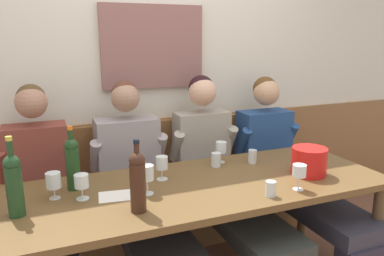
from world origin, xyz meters
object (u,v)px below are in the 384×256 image
wine_bottle_amber_mid (14,183)px  wine_glass_near_bucket (147,173)px  water_tumbler_center (216,160)px  person_right_seat (140,189)px  water_tumbler_right (252,156)px  dining_table (201,196)px  wine_bottle_clear_water (72,162)px  wine_bottle_green_tall (138,180)px  water_tumbler_left (271,189)px  ice_bucket (309,161)px  wine_glass_right_end (81,182)px  person_center_left_seat (222,177)px  person_center_right_seat (40,204)px  wine_glass_center_front (53,182)px  person_left_seat (288,167)px  wine_glass_mid_right (162,164)px  wine_glass_left_end (299,172)px  wall_bench (164,207)px  wine_glass_mid_left (221,148)px

wine_bottle_amber_mid → wine_glass_near_bucket: 0.65m
water_tumbler_center → person_right_seat: bearing=166.2°
person_right_seat → water_tumbler_right: size_ratio=14.33×
dining_table → person_right_seat: bearing=128.2°
wine_bottle_clear_water → wine_glass_near_bucket: wine_bottle_clear_water is taller
wine_bottle_green_tall → water_tumbler_left: wine_bottle_green_tall is taller
ice_bucket → wine_glass_right_end: 1.35m
wine_glass_near_bucket → water_tumbler_center: size_ratio=1.78×
person_center_left_seat → wine_glass_near_bucket: 0.78m
person_center_right_seat → wine_glass_center_front: bearing=-72.4°
water_tumbler_center → person_left_seat: bearing=9.6°
person_center_right_seat → ice_bucket: size_ratio=6.05×
ice_bucket → water_tumbler_right: (-0.21, 0.32, -0.04)m
wine_bottle_amber_mid → wine_glass_center_front: bearing=38.7°
person_left_seat → ice_bucket: person_left_seat is taller
wine_glass_mid_right → water_tumbler_right: 0.67m
person_center_left_seat → wine_glass_mid_right: (-0.50, -0.19, 0.22)m
wine_bottle_amber_mid → person_center_left_seat: bearing=16.3°
person_right_seat → water_tumbler_right: person_right_seat is taller
wine_glass_right_end → wine_glass_mid_right: bearing=13.0°
dining_table → wine_glass_left_end: wine_glass_left_end is taller
person_left_seat → wine_glass_left_end: size_ratio=8.84×
wine_bottle_amber_mid → wine_glass_right_end: 0.33m
wine_glass_right_end → wine_glass_center_front: wine_glass_center_front is taller
wine_bottle_amber_mid → dining_table: bearing=2.4°
wall_bench → wine_glass_mid_left: wall_bench is taller
wine_glass_near_bucket → water_tumbler_right: (0.80, 0.24, -0.07)m
wine_glass_near_bucket → ice_bucket: bearing=-5.1°
wine_bottle_clear_water → wine_glass_mid_right: size_ratio=2.52×
person_left_seat → water_tumbler_center: 0.70m
wall_bench → wine_glass_near_bucket: bearing=-114.0°
wine_glass_near_bucket → wine_glass_mid_right: size_ratio=1.14×
wine_bottle_clear_water → water_tumbler_right: 1.17m
wine_glass_mid_left → wine_glass_mid_right: same height
wine_bottle_amber_mid → wine_glass_center_front: size_ratio=2.74×
wine_glass_right_end → wine_glass_left_end: bearing=-16.3°
wall_bench → wine_glass_right_end: (-0.67, -0.68, 0.56)m
ice_bucket → wine_glass_mid_left: ice_bucket is taller
ice_bucket → water_tumbler_center: size_ratio=2.33×
person_right_seat → wine_glass_left_end: 1.01m
wall_bench → person_left_seat: person_left_seat is taller
dining_table → water_tumbler_right: size_ratio=24.41×
wine_glass_center_front → wine_glass_near_bucket: bearing=-15.3°
wine_bottle_amber_mid → water_tumbler_right: size_ratio=4.30×
person_center_left_seat → wine_glass_right_end: size_ratio=9.52×
wine_glass_left_end → water_tumbler_right: wine_glass_left_end is taller
wine_glass_center_front → water_tumbler_right: wine_glass_center_front is taller
wine_bottle_green_tall → person_right_seat: bearing=75.0°
person_left_seat → wine_glass_right_end: person_left_seat is taller
person_right_seat → wine_bottle_green_tall: person_right_seat is taller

